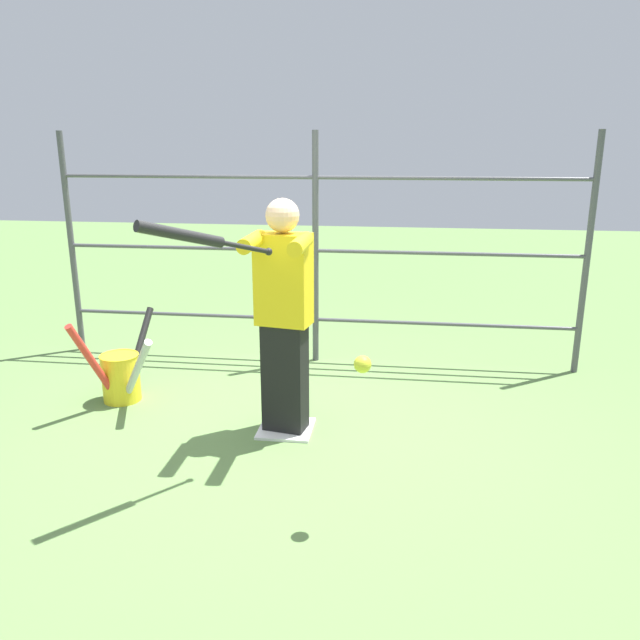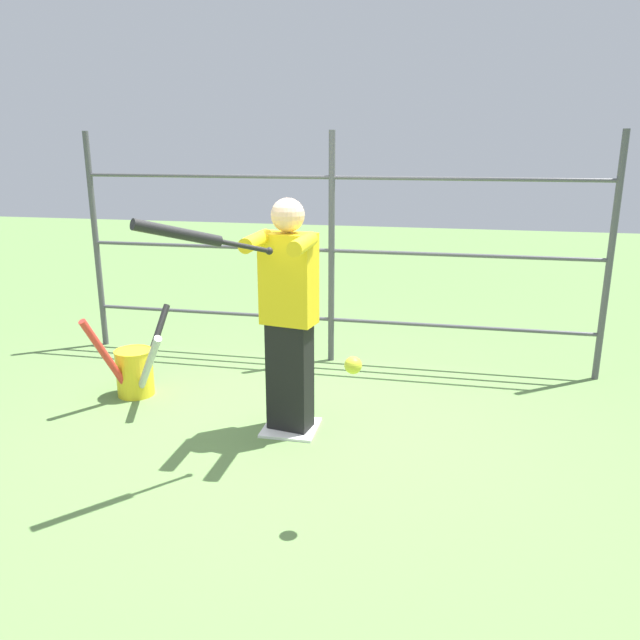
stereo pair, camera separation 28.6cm
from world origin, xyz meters
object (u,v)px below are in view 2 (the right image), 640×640
at_px(baseball_bat_swinging, 191,236).
at_px(softball_in_flight, 353,365).
at_px(batter, 288,311).
at_px(bat_bucket, 135,369).

distance_m(baseball_bat_swinging, softball_in_flight, 1.18).
height_order(baseball_bat_swinging, softball_in_flight, baseball_bat_swinging).
bearing_deg(baseball_bat_swinging, batter, -111.31).
relative_size(softball_in_flight, bat_bucket, 0.09).
bearing_deg(softball_in_flight, bat_bucket, -34.52).
height_order(batter, bat_bucket, batter).
relative_size(baseball_bat_swinging, softball_in_flight, 7.64).
bearing_deg(batter, bat_bucket, -14.83).
bearing_deg(baseball_bat_swinging, softball_in_flight, 168.80).
bearing_deg(batter, softball_in_flight, 121.07).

